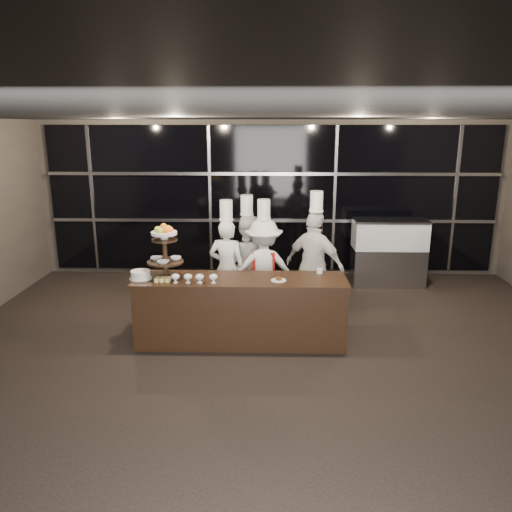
{
  "coord_description": "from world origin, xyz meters",
  "views": [
    {
      "loc": [
        -0.08,
        -4.67,
        2.92
      ],
      "look_at": [
        -0.24,
        1.99,
        1.15
      ],
      "focal_mm": 35.0,
      "sensor_mm": 36.0,
      "label": 1
    }
  ],
  "objects_px": {
    "chef_b": "(247,262)",
    "layer_cake": "(141,275)",
    "chef_c": "(264,268)",
    "display_stand": "(165,247)",
    "display_case": "(389,249)",
    "chef_a": "(227,267)",
    "buffet_counter": "(241,310)",
    "chef_d": "(315,265)"
  },
  "relations": [
    {
      "from": "chef_b",
      "to": "chef_c",
      "type": "distance_m",
      "value": 0.37
    },
    {
      "from": "chef_a",
      "to": "chef_d",
      "type": "height_order",
      "value": "chef_d"
    },
    {
      "from": "chef_d",
      "to": "chef_b",
      "type": "bearing_deg",
      "value": 163.11
    },
    {
      "from": "display_stand",
      "to": "chef_d",
      "type": "distance_m",
      "value": 2.32
    },
    {
      "from": "buffet_counter",
      "to": "chef_c",
      "type": "distance_m",
      "value": 1.07
    },
    {
      "from": "display_stand",
      "to": "chef_c",
      "type": "xyz_separation_m",
      "value": [
        1.3,
        0.98,
        -0.56
      ]
    },
    {
      "from": "display_case",
      "to": "chef_a",
      "type": "bearing_deg",
      "value": -150.06
    },
    {
      "from": "chef_a",
      "to": "chef_b",
      "type": "bearing_deg",
      "value": 42.73
    },
    {
      "from": "display_case",
      "to": "chef_b",
      "type": "bearing_deg",
      "value": -151.82
    },
    {
      "from": "chef_b",
      "to": "layer_cake",
      "type": "bearing_deg",
      "value": -136.61
    },
    {
      "from": "display_stand",
      "to": "display_case",
      "type": "xyz_separation_m",
      "value": [
        3.59,
        2.61,
        -0.65
      ]
    },
    {
      "from": "buffet_counter",
      "to": "chef_a",
      "type": "xyz_separation_m",
      "value": [
        -0.26,
        0.97,
        0.33
      ]
    },
    {
      "from": "buffet_counter",
      "to": "chef_b",
      "type": "relative_size",
      "value": 1.52
    },
    {
      "from": "buffet_counter",
      "to": "layer_cake",
      "type": "xyz_separation_m",
      "value": [
        -1.33,
        -0.05,
        0.51
      ]
    },
    {
      "from": "chef_a",
      "to": "chef_d",
      "type": "relative_size",
      "value": 0.93
    },
    {
      "from": "buffet_counter",
      "to": "chef_c",
      "type": "relative_size",
      "value": 1.54
    },
    {
      "from": "display_stand",
      "to": "chef_c",
      "type": "relative_size",
      "value": 0.41
    },
    {
      "from": "layer_cake",
      "to": "chef_a",
      "type": "height_order",
      "value": "chef_a"
    },
    {
      "from": "display_stand",
      "to": "display_case",
      "type": "height_order",
      "value": "display_stand"
    },
    {
      "from": "chef_a",
      "to": "chef_c",
      "type": "height_order",
      "value": "chef_c"
    },
    {
      "from": "buffet_counter",
      "to": "display_case",
      "type": "xyz_separation_m",
      "value": [
        2.59,
        2.61,
        0.22
      ]
    },
    {
      "from": "layer_cake",
      "to": "chef_c",
      "type": "height_order",
      "value": "chef_c"
    },
    {
      "from": "buffet_counter",
      "to": "chef_a",
      "type": "distance_m",
      "value": 1.05
    },
    {
      "from": "chef_d",
      "to": "display_case",
      "type": "bearing_deg",
      "value": 47.95
    },
    {
      "from": "chef_c",
      "to": "display_stand",
      "type": "bearing_deg",
      "value": -143.01
    },
    {
      "from": "layer_cake",
      "to": "display_stand",
      "type": "bearing_deg",
      "value": 8.63
    },
    {
      "from": "display_stand",
      "to": "chef_a",
      "type": "xyz_separation_m",
      "value": [
        0.74,
        0.97,
        -0.54
      ]
    },
    {
      "from": "layer_cake",
      "to": "chef_b",
      "type": "relative_size",
      "value": 0.16
    },
    {
      "from": "display_stand",
      "to": "chef_a",
      "type": "bearing_deg",
      "value": 52.58
    },
    {
      "from": "chef_a",
      "to": "display_case",
      "type": "bearing_deg",
      "value": 29.94
    },
    {
      "from": "chef_a",
      "to": "chef_c",
      "type": "xyz_separation_m",
      "value": [
        0.56,
        0.01,
        -0.02
      ]
    },
    {
      "from": "display_stand",
      "to": "chef_d",
      "type": "xyz_separation_m",
      "value": [
        2.07,
        0.92,
        -0.49
      ]
    },
    {
      "from": "buffet_counter",
      "to": "chef_c",
      "type": "bearing_deg",
      "value": 72.95
    },
    {
      "from": "display_case",
      "to": "chef_b",
      "type": "height_order",
      "value": "chef_b"
    },
    {
      "from": "layer_cake",
      "to": "chef_c",
      "type": "relative_size",
      "value": 0.16
    },
    {
      "from": "buffet_counter",
      "to": "display_case",
      "type": "relative_size",
      "value": 2.14
    },
    {
      "from": "display_case",
      "to": "chef_b",
      "type": "xyz_separation_m",
      "value": [
        -2.56,
        -1.37,
        0.11
      ]
    },
    {
      "from": "buffet_counter",
      "to": "display_stand",
      "type": "relative_size",
      "value": 3.81
    },
    {
      "from": "chef_b",
      "to": "chef_d",
      "type": "distance_m",
      "value": 1.09
    },
    {
      "from": "layer_cake",
      "to": "chef_a",
      "type": "relative_size",
      "value": 0.16
    },
    {
      "from": "display_stand",
      "to": "chef_a",
      "type": "height_order",
      "value": "chef_a"
    },
    {
      "from": "display_stand",
      "to": "chef_c",
      "type": "bearing_deg",
      "value": 36.99
    }
  ]
}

